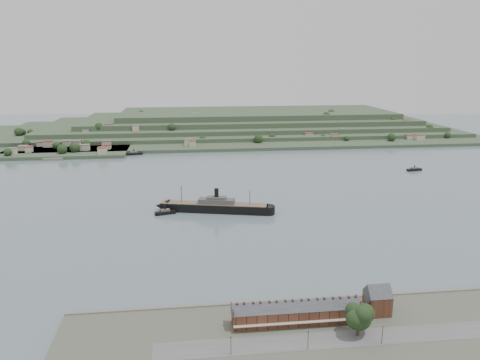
{
  "coord_description": "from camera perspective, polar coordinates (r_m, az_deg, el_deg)",
  "views": [
    {
      "loc": [
        -55.35,
        -342.22,
        110.81
      ],
      "look_at": [
        -10.25,
        30.0,
        14.81
      ],
      "focal_mm": 35.0,
      "sensor_mm": 36.0,
      "label": 1
    }
  ],
  "objects": [
    {
      "name": "ferry_east",
      "position": [
        516.88,
        20.48,
        1.23
      ],
      "size": [
        16.71,
        7.7,
        6.05
      ],
      "color": "black",
      "rests_on": "ground"
    },
    {
      "name": "steamship",
      "position": [
        353.3,
        -3.49,
        -3.25
      ],
      "size": [
        90.12,
        31.12,
        21.94
      ],
      "color": "black",
      "rests_on": "ground"
    },
    {
      "name": "near_shore",
      "position": [
        198.22,
        11.19,
        -19.58
      ],
      "size": [
        220.0,
        80.0,
        2.6
      ],
      "color": "#4C5142",
      "rests_on": "ground"
    },
    {
      "name": "terrace_row",
      "position": [
        207.87,
        6.91,
        -15.76
      ],
      "size": [
        55.6,
        9.8,
        11.07
      ],
      "color": "#4A291A",
      "rests_on": "ground"
    },
    {
      "name": "ground",
      "position": [
        363.95,
        2.17,
        -3.38
      ],
      "size": [
        1400.0,
        1400.0,
        0.0
      ],
      "primitive_type": "plane",
      "color": "slate",
      "rests_on": "ground"
    },
    {
      "name": "fig_tree",
      "position": [
        202.03,
        14.42,
        -15.82
      ],
      "size": [
        12.84,
        11.12,
        14.33
      ],
      "color": "#3A281B",
      "rests_on": "ground"
    },
    {
      "name": "far_peninsula",
      "position": [
        746.6,
        -0.45,
        6.75
      ],
      "size": [
        760.0,
        309.0,
        30.0
      ],
      "color": "#394E34",
      "rests_on": "ground"
    },
    {
      "name": "tugboat",
      "position": [
        351.99,
        -9.11,
        -3.89
      ],
      "size": [
        15.84,
        7.82,
        6.89
      ],
      "color": "black",
      "rests_on": "ground"
    },
    {
      "name": "gabled_building",
      "position": [
        221.72,
        16.41,
        -13.85
      ],
      "size": [
        10.4,
        10.18,
        14.09
      ],
      "color": "#4A291A",
      "rests_on": "ground"
    },
    {
      "name": "ferry_west",
      "position": [
        580.77,
        -12.79,
        3.18
      ],
      "size": [
        20.53,
        9.22,
        7.44
      ],
      "color": "black",
      "rests_on": "ground"
    }
  ]
}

